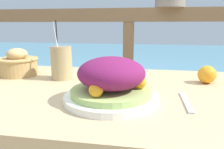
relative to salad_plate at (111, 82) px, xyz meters
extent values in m
cube|color=tan|center=(-0.04, 0.13, -0.08)|extent=(1.22, 0.76, 0.04)
cube|color=tan|center=(-0.59, 0.45, -0.47)|extent=(0.06, 0.06, 0.74)
cube|color=brown|center=(-0.04, 0.91, 0.23)|extent=(2.80, 0.08, 0.09)
cube|color=brown|center=(-0.04, 0.91, -0.32)|extent=(0.07, 0.07, 1.03)
cube|color=#568EA8|center=(-0.04, 3.41, -0.59)|extent=(12.00, 4.00, 0.48)
cylinder|color=white|center=(0.00, 0.00, -0.05)|extent=(0.29, 0.29, 0.02)
cylinder|color=#A8C66B|center=(0.00, 0.00, -0.03)|extent=(0.25, 0.25, 0.02)
ellipsoid|color=#72194C|center=(0.00, 0.00, 0.03)|extent=(0.21, 0.21, 0.10)
sphere|color=orange|center=(0.09, 0.02, 0.00)|extent=(0.04, 0.04, 0.04)
sphere|color=orange|center=(-0.06, 0.06, 0.00)|extent=(0.04, 0.04, 0.04)
sphere|color=orange|center=(-0.03, -0.08, 0.00)|extent=(0.04, 0.04, 0.04)
cylinder|color=tan|center=(-0.26, 0.24, 0.01)|extent=(0.09, 0.09, 0.14)
cylinder|color=white|center=(-0.27, 0.23, 0.08)|extent=(0.06, 0.07, 0.21)
cylinder|color=black|center=(-0.27, 0.23, 0.08)|extent=(0.03, 0.06, 0.21)
cylinder|color=tan|center=(-0.49, 0.27, -0.02)|extent=(0.17, 0.17, 0.08)
torus|color=tan|center=(-0.49, 0.27, 0.02)|extent=(0.18, 0.18, 0.01)
ellipsoid|color=tan|center=(-0.49, 0.27, 0.04)|extent=(0.09, 0.09, 0.06)
cube|color=silver|center=(0.23, 0.02, -0.06)|extent=(0.02, 0.18, 0.00)
sphere|color=orange|center=(0.34, 0.27, -0.02)|extent=(0.07, 0.07, 0.07)
camera|label=1|loc=(0.11, -0.63, 0.17)|focal=35.00mm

